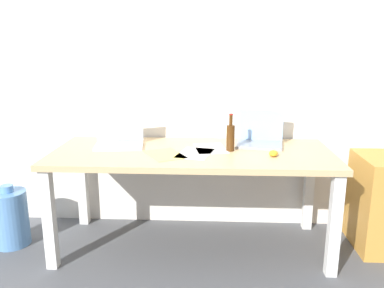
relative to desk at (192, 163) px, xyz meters
The scene contains 11 objects.
ground_plane 0.64m from the desk, ahead, with size 8.00×8.00×0.00m, color #515459.
back_wall 0.80m from the desk, 90.00° to the left, with size 5.20×0.08×2.60m, color silver.
desk is the anchor object (origin of this frame).
laptop_left 0.56m from the desk, 168.35° to the left, with size 0.37×0.28×0.24m.
laptop_right 0.54m from the desk, 21.31° to the left, with size 0.36×0.28×0.25m.
beer_bottle 0.32m from the desk, ahead, with size 0.06×0.06×0.26m.
computer_mouse 0.56m from the desk, ahead, with size 0.06×0.10×0.03m, color gold.
paper_yellow_folder 0.22m from the desk, 148.98° to the right, with size 0.21×0.30×0.00m, color #F4E06B.
paper_sheet_center 0.11m from the desk, 69.72° to the right, with size 0.21×0.30×0.00m, color white.
paper_sheet_near_back 0.17m from the desk, 29.18° to the left, with size 0.21×0.30×0.00m, color white.
water_cooler_jug 1.40m from the desk, behind, with size 0.26×0.26×0.46m.
Camera 1 is at (0.13, -2.64, 1.44)m, focal length 36.88 mm.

